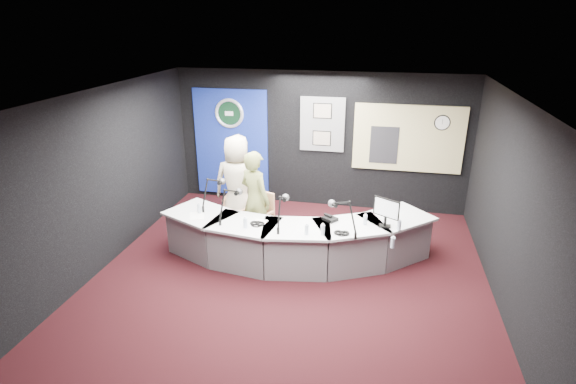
% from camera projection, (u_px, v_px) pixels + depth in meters
% --- Properties ---
extents(ground, '(6.00, 6.00, 0.00)m').
position_uv_depth(ground, '(290.00, 277.00, 7.00)').
color(ground, black).
rests_on(ground, ground).
extents(ceiling, '(6.00, 6.00, 0.02)m').
position_uv_depth(ceiling, '(290.00, 96.00, 5.97)').
color(ceiling, silver).
rests_on(ceiling, ground).
extents(wall_back, '(6.00, 0.02, 2.80)m').
position_uv_depth(wall_back, '(320.00, 141.00, 9.22)').
color(wall_back, black).
rests_on(wall_back, ground).
extents(wall_front, '(6.00, 0.02, 2.80)m').
position_uv_depth(wall_front, '(218.00, 323.00, 3.75)').
color(wall_front, black).
rests_on(wall_front, ground).
extents(wall_left, '(0.02, 6.00, 2.80)m').
position_uv_depth(wall_left, '(104.00, 179.00, 7.06)').
color(wall_left, black).
rests_on(wall_left, ground).
extents(wall_right, '(0.02, 6.00, 2.80)m').
position_uv_depth(wall_right, '(513.00, 211.00, 5.91)').
color(wall_right, black).
rests_on(wall_right, ground).
extents(broadcast_desk, '(4.50, 1.90, 0.75)m').
position_uv_depth(broadcast_desk, '(294.00, 239.00, 7.37)').
color(broadcast_desk, silver).
rests_on(broadcast_desk, ground).
extents(backdrop_panel, '(1.60, 0.05, 2.30)m').
position_uv_depth(backdrop_panel, '(231.00, 143.00, 9.61)').
color(backdrop_panel, navy).
rests_on(backdrop_panel, wall_back).
extents(agency_seal, '(0.63, 0.07, 0.63)m').
position_uv_depth(agency_seal, '(229.00, 113.00, 9.33)').
color(agency_seal, silver).
rests_on(agency_seal, backdrop_panel).
extents(seal_center, '(0.48, 0.01, 0.48)m').
position_uv_depth(seal_center, '(229.00, 113.00, 9.34)').
color(seal_center, black).
rests_on(seal_center, backdrop_panel).
extents(pinboard, '(0.90, 0.04, 1.10)m').
position_uv_depth(pinboard, '(322.00, 124.00, 9.05)').
color(pinboard, slate).
rests_on(pinboard, wall_back).
extents(framed_photo_upper, '(0.34, 0.02, 0.27)m').
position_uv_depth(framed_photo_upper, '(322.00, 111.00, 8.92)').
color(framed_photo_upper, gray).
rests_on(framed_photo_upper, pinboard).
extents(framed_photo_lower, '(0.34, 0.02, 0.27)m').
position_uv_depth(framed_photo_lower, '(322.00, 138.00, 9.13)').
color(framed_photo_lower, gray).
rests_on(framed_photo_lower, pinboard).
extents(booth_window_frame, '(2.12, 0.06, 1.32)m').
position_uv_depth(booth_window_frame, '(408.00, 139.00, 8.80)').
color(booth_window_frame, tan).
rests_on(booth_window_frame, wall_back).
extents(booth_glow, '(2.00, 0.02, 1.20)m').
position_uv_depth(booth_glow, '(408.00, 139.00, 8.79)').
color(booth_glow, '#E0B08D').
rests_on(booth_glow, booth_window_frame).
extents(equipment_rack, '(0.55, 0.02, 0.75)m').
position_uv_depth(equipment_rack, '(384.00, 145.00, 8.91)').
color(equipment_rack, black).
rests_on(equipment_rack, booth_window_frame).
extents(wall_clock, '(0.28, 0.01, 0.28)m').
position_uv_depth(wall_clock, '(442.00, 123.00, 8.53)').
color(wall_clock, white).
rests_on(wall_clock, booth_window_frame).
extents(armchair_left, '(0.50, 0.50, 0.85)m').
position_uv_depth(armchair_left, '(239.00, 208.00, 8.46)').
color(armchair_left, tan).
rests_on(armchair_left, ground).
extents(armchair_right, '(0.68, 0.68, 0.93)m').
position_uv_depth(armchair_right, '(256.00, 221.00, 7.80)').
color(armchair_right, tan).
rests_on(armchair_right, ground).
extents(draped_jacket, '(0.50, 0.13, 0.70)m').
position_uv_depth(draped_jacket, '(242.00, 193.00, 8.61)').
color(draped_jacket, slate).
rests_on(draped_jacket, armchair_left).
extents(person_man, '(0.92, 0.62, 1.82)m').
position_uv_depth(person_man, '(238.00, 183.00, 8.28)').
color(person_man, beige).
rests_on(person_man, ground).
extents(person_woman, '(0.76, 0.68, 1.73)m').
position_uv_depth(person_woman, '(255.00, 200.00, 7.65)').
color(person_woman, olive).
rests_on(person_woman, ground).
extents(computer_monitor, '(0.35, 0.22, 0.27)m').
position_uv_depth(computer_monitor, '(386.00, 208.00, 6.84)').
color(computer_monitor, black).
rests_on(computer_monitor, broadcast_desk).
extents(desk_phone, '(0.27, 0.26, 0.05)m').
position_uv_depth(desk_phone, '(330.00, 219.00, 7.16)').
color(desk_phone, black).
rests_on(desk_phone, broadcast_desk).
extents(headphones_near, '(0.19, 0.19, 0.03)m').
position_uv_depth(headphones_near, '(342.00, 233.00, 6.71)').
color(headphones_near, black).
rests_on(headphones_near, broadcast_desk).
extents(headphones_far, '(0.24, 0.24, 0.04)m').
position_uv_depth(headphones_far, '(257.00, 224.00, 7.01)').
color(headphones_far, black).
rests_on(headphones_far, broadcast_desk).
extents(paper_stack, '(0.33, 0.38, 0.00)m').
position_uv_depth(paper_stack, '(197.00, 216.00, 7.32)').
color(paper_stack, white).
rests_on(paper_stack, broadcast_desk).
extents(notepad, '(0.24, 0.31, 0.00)m').
position_uv_depth(notepad, '(259.00, 223.00, 7.07)').
color(notepad, white).
rests_on(notepad, broadcast_desk).
extents(boom_mic_a, '(0.25, 0.73, 0.60)m').
position_uv_depth(boom_mic_a, '(213.00, 189.00, 7.61)').
color(boom_mic_a, black).
rests_on(boom_mic_a, broadcast_desk).
extents(boom_mic_b, '(0.25, 0.73, 0.60)m').
position_uv_depth(boom_mic_b, '(230.00, 200.00, 7.16)').
color(boom_mic_b, black).
rests_on(boom_mic_b, broadcast_desk).
extents(boom_mic_c, '(0.16, 0.74, 0.60)m').
position_uv_depth(boom_mic_c, '(282.00, 207.00, 6.90)').
color(boom_mic_c, black).
rests_on(boom_mic_c, broadcast_desk).
extents(boom_mic_d, '(0.53, 0.58, 0.60)m').
position_uv_depth(boom_mic_d, '(344.00, 213.00, 6.71)').
color(boom_mic_d, black).
rests_on(boom_mic_d, broadcast_desk).
extents(water_bottles, '(3.28, 0.74, 0.18)m').
position_uv_depth(water_bottles, '(292.00, 222.00, 6.89)').
color(water_bottles, silver).
rests_on(water_bottles, broadcast_desk).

